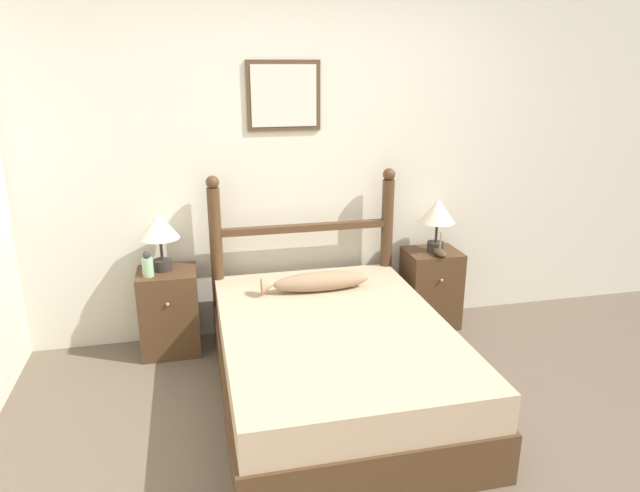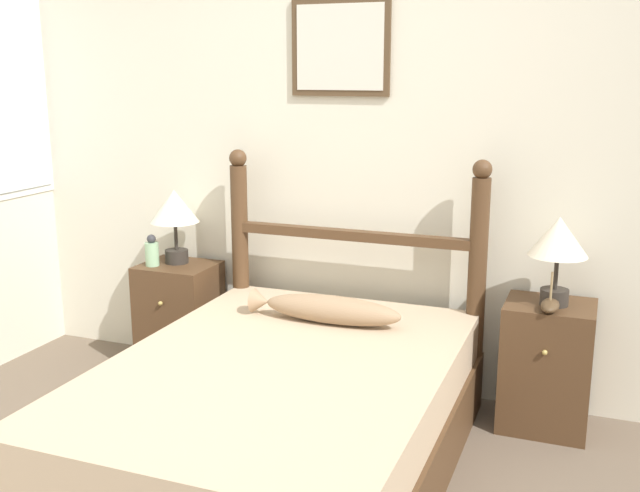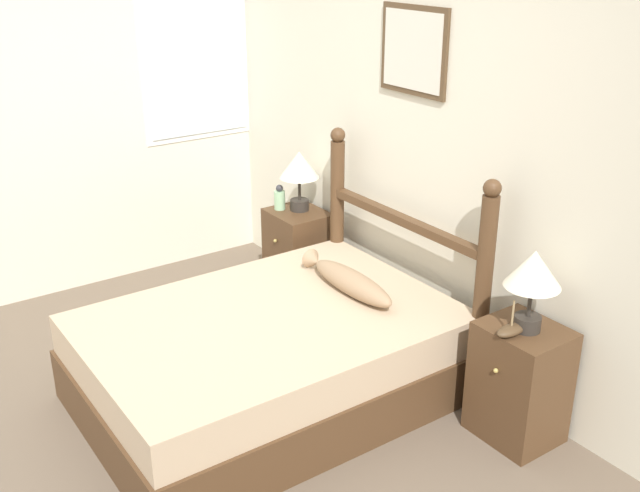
{
  "view_description": "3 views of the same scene",
  "coord_description": "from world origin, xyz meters",
  "px_view_note": "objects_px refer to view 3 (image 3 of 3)",
  "views": [
    {
      "loc": [
        -0.89,
        -2.35,
        1.99
      ],
      "look_at": [
        -0.1,
        1.08,
        0.85
      ],
      "focal_mm": 32.0,
      "sensor_mm": 36.0,
      "label": 1
    },
    {
      "loc": [
        1.08,
        -1.95,
        1.66
      ],
      "look_at": [
        -0.1,
        1.08,
        0.89
      ],
      "focal_mm": 42.0,
      "sensor_mm": 36.0,
      "label": 2
    },
    {
      "loc": [
        2.9,
        -1.12,
        2.36
      ],
      "look_at": [
        -0.12,
        0.99,
        0.82
      ],
      "focal_mm": 42.0,
      "sensor_mm": 36.0,
      "label": 3
    }
  ],
  "objects_px": {
    "model_boat": "(511,330)",
    "fish_pillow": "(349,281)",
    "table_lamp_left": "(299,168)",
    "bed": "(269,358)",
    "bottle": "(280,199)",
    "nightstand_right": "(519,382)",
    "nightstand_left": "(298,253)",
    "table_lamp_right": "(533,274)"
  },
  "relations": [
    {
      "from": "model_boat",
      "to": "fish_pillow",
      "type": "bearing_deg",
      "value": -168.06
    },
    {
      "from": "table_lamp_left",
      "to": "bed",
      "type": "bearing_deg",
      "value": -40.8
    },
    {
      "from": "bottle",
      "to": "nightstand_right",
      "type": "bearing_deg",
      "value": 1.96
    },
    {
      "from": "nightstand_left",
      "to": "table_lamp_right",
      "type": "height_order",
      "value": "table_lamp_right"
    },
    {
      "from": "bed",
      "to": "nightstand_left",
      "type": "xyz_separation_m",
      "value": [
        -0.99,
        0.85,
        0.06
      ]
    },
    {
      "from": "table_lamp_left",
      "to": "model_boat",
      "type": "distance_m",
      "value": 2.04
    },
    {
      "from": "table_lamp_right",
      "to": "model_boat",
      "type": "xyz_separation_m",
      "value": [
        -0.01,
        -0.1,
        -0.27
      ]
    },
    {
      "from": "nightstand_left",
      "to": "nightstand_right",
      "type": "height_order",
      "value": "same"
    },
    {
      "from": "table_lamp_left",
      "to": "fish_pillow",
      "type": "height_order",
      "value": "table_lamp_left"
    },
    {
      "from": "bed",
      "to": "bottle",
      "type": "distance_m",
      "value": 1.42
    },
    {
      "from": "bed",
      "to": "table_lamp_right",
      "type": "xyz_separation_m",
      "value": [
        1.01,
        0.84,
        0.66
      ]
    },
    {
      "from": "bed",
      "to": "table_lamp_right",
      "type": "distance_m",
      "value": 1.47
    },
    {
      "from": "table_lamp_left",
      "to": "fish_pillow",
      "type": "bearing_deg",
      "value": -18.89
    },
    {
      "from": "fish_pillow",
      "to": "nightstand_right",
      "type": "bearing_deg",
      "value": 17.99
    },
    {
      "from": "table_lamp_right",
      "to": "fish_pillow",
      "type": "bearing_deg",
      "value": -162.78
    },
    {
      "from": "nightstand_left",
      "to": "nightstand_right",
      "type": "distance_m",
      "value": 1.99
    },
    {
      "from": "table_lamp_left",
      "to": "table_lamp_right",
      "type": "bearing_deg",
      "value": -1.16
    },
    {
      "from": "nightstand_left",
      "to": "nightstand_right",
      "type": "bearing_deg",
      "value": 0.0
    },
    {
      "from": "fish_pillow",
      "to": "bed",
      "type": "bearing_deg",
      "value": -90.95
    },
    {
      "from": "fish_pillow",
      "to": "table_lamp_right",
      "type": "bearing_deg",
      "value": 17.22
    },
    {
      "from": "nightstand_right",
      "to": "model_boat",
      "type": "distance_m",
      "value": 0.35
    },
    {
      "from": "bed",
      "to": "table_lamp_left",
      "type": "xyz_separation_m",
      "value": [
        -1.02,
        0.88,
        0.66
      ]
    },
    {
      "from": "table_lamp_right",
      "to": "bed",
      "type": "bearing_deg",
      "value": -140.31
    },
    {
      "from": "nightstand_right",
      "to": "table_lamp_right",
      "type": "bearing_deg",
      "value": -38.81
    },
    {
      "from": "table_lamp_left",
      "to": "fish_pillow",
      "type": "xyz_separation_m",
      "value": [
        1.02,
        -0.35,
        -0.34
      ]
    },
    {
      "from": "nightstand_left",
      "to": "fish_pillow",
      "type": "height_order",
      "value": "fish_pillow"
    },
    {
      "from": "bed",
      "to": "model_boat",
      "type": "relative_size",
      "value": 10.66
    },
    {
      "from": "nightstand_right",
      "to": "bed",
      "type": "bearing_deg",
      "value": -139.59
    },
    {
      "from": "nightstand_right",
      "to": "table_lamp_right",
      "type": "relative_size",
      "value": 1.49
    },
    {
      "from": "nightstand_left",
      "to": "table_lamp_right",
      "type": "distance_m",
      "value": 2.09
    },
    {
      "from": "table_lamp_left",
      "to": "table_lamp_right",
      "type": "height_order",
      "value": "same"
    },
    {
      "from": "table_lamp_left",
      "to": "model_boat",
      "type": "relative_size",
      "value": 2.27
    },
    {
      "from": "bed",
      "to": "table_lamp_right",
      "type": "relative_size",
      "value": 4.69
    },
    {
      "from": "bed",
      "to": "fish_pillow",
      "type": "relative_size",
      "value": 2.59
    },
    {
      "from": "model_boat",
      "to": "fish_pillow",
      "type": "relative_size",
      "value": 0.24
    },
    {
      "from": "nightstand_right",
      "to": "table_lamp_left",
      "type": "bearing_deg",
      "value": 179.13
    },
    {
      "from": "nightstand_left",
      "to": "bottle",
      "type": "relative_size",
      "value": 3.49
    },
    {
      "from": "nightstand_left",
      "to": "fish_pillow",
      "type": "xyz_separation_m",
      "value": [
        1.0,
        -0.32,
        0.26
      ]
    },
    {
      "from": "bed",
      "to": "fish_pillow",
      "type": "height_order",
      "value": "fish_pillow"
    },
    {
      "from": "nightstand_right",
      "to": "table_lamp_left",
      "type": "relative_size",
      "value": 1.49
    },
    {
      "from": "table_lamp_right",
      "to": "fish_pillow",
      "type": "distance_m",
      "value": 1.1
    },
    {
      "from": "table_lamp_right",
      "to": "fish_pillow",
      "type": "xyz_separation_m",
      "value": [
        -1.0,
        -0.31,
        -0.34
      ]
    }
  ]
}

